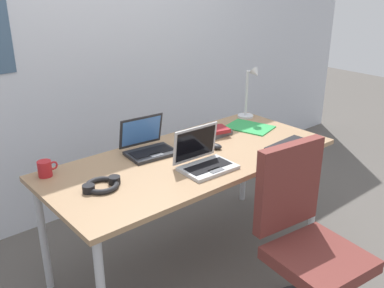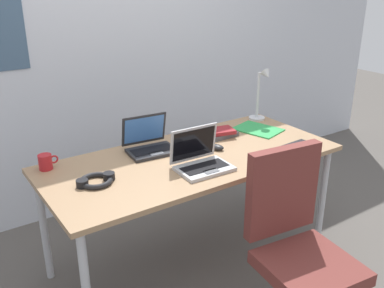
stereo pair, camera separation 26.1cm
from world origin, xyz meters
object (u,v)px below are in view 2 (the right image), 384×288
Objects in this scene: laptop_back_left at (150,144)px; book_stack at (222,133)px; cell_phone at (193,141)px; coffee_mug at (46,162)px; desk_lamp at (261,95)px; laptop_mid_desk at (201,161)px; computer_mouse at (216,147)px; headphones at (96,180)px; office_chair at (298,262)px; paper_folder_center at (258,129)px; external_keyboard at (292,149)px.

laptop_back_left is 0.53m from book_stack.
cell_phone is 1.20× the size of coffee_mug.
desk_lamp is 2.01× the size of book_stack.
laptop_mid_desk is 1.56× the size of book_stack.
laptop_back_left is 3.26× the size of computer_mouse.
desk_lamp reaches higher than cell_phone.
laptop_mid_desk is 2.29× the size of cell_phone.
laptop_back_left is at bearing 124.69° from computer_mouse.
headphones is 0.22× the size of office_chair.
laptop_mid_desk reaches higher than cell_phone.
paper_folder_center is at bearing 0.89° from cell_phone.
computer_mouse is at bearing -155.92° from desk_lamp.
paper_folder_center is at bearing -135.76° from desk_lamp.
laptop_mid_desk reaches higher than external_keyboard.
computer_mouse is 0.10× the size of office_chair.
headphones is at bearing 156.65° from computer_mouse.
computer_mouse is at bearing 85.96° from office_chair.
laptop_back_left is at bearing 107.10° from laptop_mid_desk.
laptop_mid_desk is at bearing 166.77° from external_keyboard.
laptop_mid_desk reaches higher than paper_folder_center.
external_keyboard is at bearing -38.93° from cell_phone.
desk_lamp is at bearing 57.64° from office_chair.
book_stack reaches higher than paper_folder_center.
headphones is 1.07× the size of book_stack.
desk_lamp is 0.29m from paper_folder_center.
cell_phone is 0.44× the size of paper_folder_center.
office_chair is at bearing -45.60° from headphones.
office_chair is (-0.51, -0.90, -0.35)m from paper_folder_center.
book_stack reaches higher than headphones.
book_stack reaches higher than computer_mouse.
paper_folder_center is at bearing 60.39° from office_chair.
paper_folder_center is at bearing -9.14° from computer_mouse.
desk_lamp is 0.49m from book_stack.
headphones is at bearing -169.81° from book_stack.
external_keyboard is at bearing -60.00° from computer_mouse.
office_chair is (-0.23, -0.94, -0.37)m from book_stack.
cell_phone is 0.79m from headphones.
laptop_back_left is 0.95× the size of external_keyboard.
book_stack is at bearing -7.32° from coffee_mug.
laptop_mid_desk is at bearing -72.90° from laptop_back_left.
laptop_back_left is at bearing -8.80° from coffee_mug.
office_chair is (-0.01, -0.97, -0.35)m from cell_phone.
laptop_mid_desk is 0.76m from paper_folder_center.
computer_mouse is 0.85× the size of coffee_mug.
office_chair is at bearing -122.36° from desk_lamp.
external_keyboard is at bearing -9.65° from laptop_mid_desk.
external_keyboard is 1.06× the size of paper_folder_center.
paper_folder_center is at bearing 75.34° from external_keyboard.
coffee_mug is (-1.35, 0.58, 0.03)m from external_keyboard.
cell_phone is (-0.05, 0.19, -0.01)m from computer_mouse.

